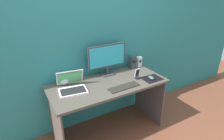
{
  "coord_description": "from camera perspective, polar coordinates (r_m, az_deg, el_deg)",
  "views": [
    {
      "loc": [
        -1.0,
        -1.84,
        1.85
      ],
      "look_at": [
        0.05,
        -0.02,
        0.92
      ],
      "focal_mm": 30.58,
      "sensor_mm": 36.0,
      "label": 1
    }
  ],
  "objects": [
    {
      "name": "keyboard_external",
      "position": [
        2.27,
        3.6,
        -5.12
      ],
      "size": [
        0.39,
        0.13,
        0.01
      ],
      "primitive_type": "cube",
      "rotation": [
        0.0,
        0.0,
        0.02
      ],
      "color": "#2B2720",
      "rests_on": "desk"
    },
    {
      "name": "speaker_near_monitor",
      "position": [
        2.77,
        6.03,
        2.36
      ],
      "size": [
        0.07,
        0.08,
        0.19
      ],
      "color": "#2C3A3C",
      "rests_on": "desk"
    },
    {
      "name": "speaker_right",
      "position": [
        2.85,
        8.05,
        2.47
      ],
      "size": [
        0.07,
        0.07,
        0.15
      ],
      "color": "silver",
      "rests_on": "desk"
    },
    {
      "name": "fishbowl",
      "position": [
        2.39,
        -14.26,
        -2.61
      ],
      "size": [
        0.15,
        0.15,
        0.15
      ],
      "primitive_type": "sphere",
      "color": "silver",
      "rests_on": "desk"
    },
    {
      "name": "ground_plane",
      "position": [
        2.79,
        -1.07,
        -17.5
      ],
      "size": [
        8.0,
        8.0,
        0.0
      ],
      "primitive_type": "plane",
      "color": "brown"
    },
    {
      "name": "desk",
      "position": [
        2.44,
        -1.18,
        -7.08
      ],
      "size": [
        1.45,
        0.65,
        0.74
      ],
      "color": "#534A41",
      "rests_on": "ground_plane"
    },
    {
      "name": "mousepad",
      "position": [
        2.53,
        11.86,
        -2.52
      ],
      "size": [
        0.25,
        0.2,
        0.0
      ],
      "primitive_type": "cube",
      "color": "black",
      "rests_on": "desk"
    },
    {
      "name": "monitor",
      "position": [
        2.51,
        -1.45,
        3.61
      ],
      "size": [
        0.54,
        0.14,
        0.42
      ],
      "color": "#34393F",
      "rests_on": "desk"
    },
    {
      "name": "laptop",
      "position": [
        2.25,
        -11.89,
        -4.77
      ],
      "size": [
        0.35,
        0.34,
        0.21
      ],
      "color": "white",
      "rests_on": "desk"
    },
    {
      "name": "phone_in_dock",
      "position": [
        2.49,
        7.57,
        -1.5
      ],
      "size": [
        0.06,
        0.06,
        0.14
      ],
      "color": "black",
      "rests_on": "desk"
    },
    {
      "name": "wall_back",
      "position": [
        2.5,
        -5.43,
        9.95
      ],
      "size": [
        6.0,
        0.04,
        2.5
      ],
      "primitive_type": "cube",
      "color": "#28777B",
      "rests_on": "ground_plane"
    },
    {
      "name": "mouse",
      "position": [
        2.51,
        11.64,
        -2.23
      ],
      "size": [
        0.07,
        0.1,
        0.04
      ],
      "primitive_type": "ellipsoid",
      "rotation": [
        0.0,
        0.0,
        -0.08
      ],
      "color": "#475659",
      "rests_on": "mousepad"
    }
  ]
}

